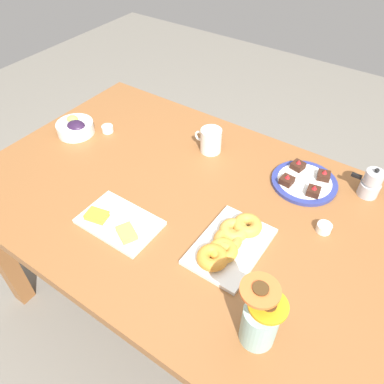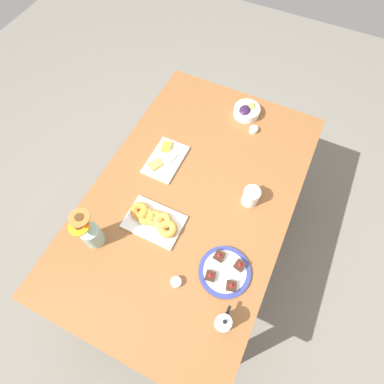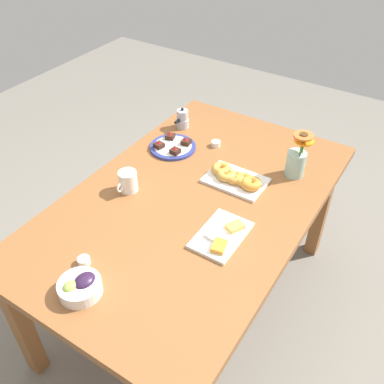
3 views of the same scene
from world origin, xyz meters
name	(u,v)px [view 3 (image 3 of 3)]	position (x,y,z in m)	size (l,w,h in m)	color
ground_plane	(192,300)	(0.00, 0.00, 0.00)	(6.00, 6.00, 0.00)	slate
dining_table	(192,213)	(0.00, 0.00, 0.65)	(1.60, 1.00, 0.74)	brown
coffee_mug	(128,181)	(0.10, -0.28, 0.79)	(0.12, 0.08, 0.10)	white
grape_bowl	(80,287)	(0.64, -0.06, 0.77)	(0.15, 0.15, 0.07)	white
cheese_platter	(222,235)	(0.14, 0.23, 0.75)	(0.26, 0.17, 0.03)	white
croissant_platter	(235,178)	(-0.21, 0.10, 0.76)	(0.19, 0.29, 0.05)	white
jam_cup_honey	(84,261)	(0.54, -0.14, 0.76)	(0.05, 0.05, 0.03)	white
jam_cup_berry	(216,143)	(-0.43, -0.13, 0.76)	(0.05, 0.05, 0.03)	white
dessert_plate	(173,146)	(-0.29, -0.30, 0.75)	(0.24, 0.24, 0.05)	navy
flower_vase	(297,161)	(-0.41, 0.31, 0.82)	(0.11, 0.11, 0.24)	#99C1B7
moka_pot	(182,119)	(-0.49, -0.38, 0.79)	(0.11, 0.07, 0.12)	#B7B7BC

